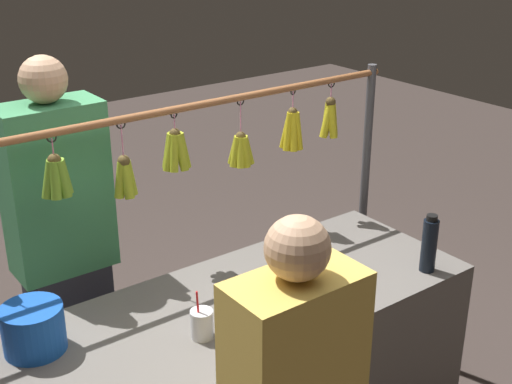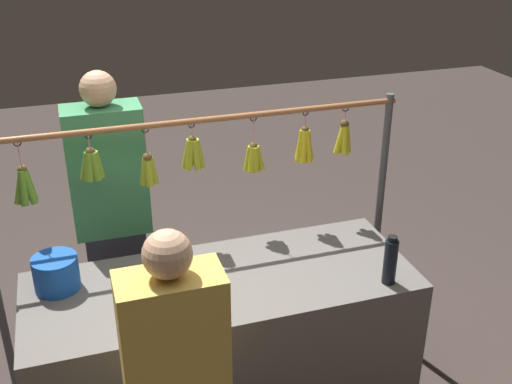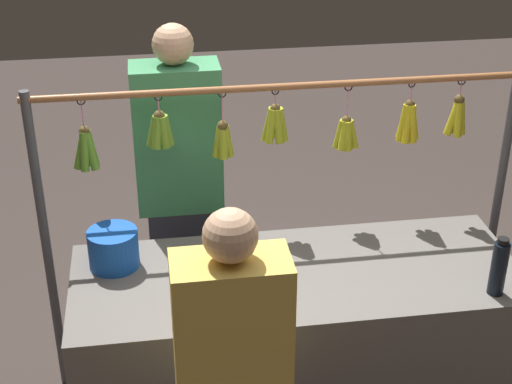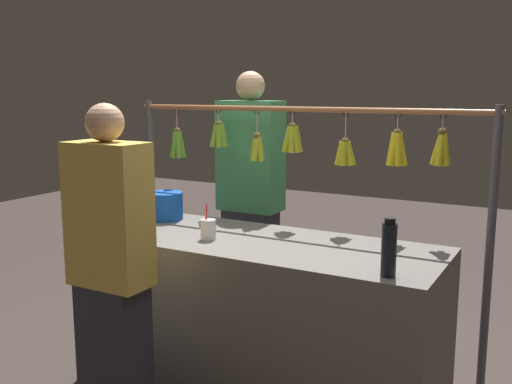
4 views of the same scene
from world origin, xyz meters
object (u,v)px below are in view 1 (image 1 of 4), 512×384
object	(u,v)px
blue_bucket	(33,329)
drink_cup	(202,324)
water_bottle	(429,244)
vendor_person	(65,260)

from	to	relation	value
blue_bucket	drink_cup	distance (m)	0.59
water_bottle	vendor_person	world-z (taller)	vendor_person
water_bottle	drink_cup	size ratio (longest dim) A/B	1.36
blue_bucket	drink_cup	xyz separation A→B (m)	(-0.52, 0.29, -0.03)
water_bottle	vendor_person	bearing A→B (deg)	-37.85
blue_bucket	vendor_person	distance (m)	0.61
blue_bucket	vendor_person	bearing A→B (deg)	-121.98
water_bottle	vendor_person	distance (m)	1.58
water_bottle	blue_bucket	world-z (taller)	water_bottle
blue_bucket	drink_cup	size ratio (longest dim) A/B	1.14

